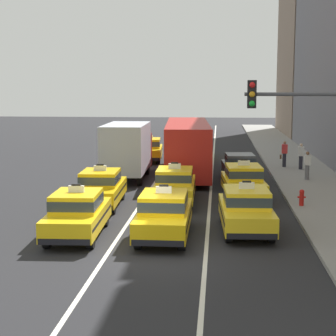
{
  "coord_description": "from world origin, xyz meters",
  "views": [
    {
      "loc": [
        1.95,
        -17.75,
        5.42
      ],
      "look_at": [
        -0.57,
        10.25,
        1.3
      ],
      "focal_mm": 59.97,
      "sensor_mm": 36.0,
      "label": 1
    }
  ],
  "objects_px": {
    "taxi_left_second": "(101,187)",
    "bus_center_third": "(187,145)",
    "pedestrian_mid_block": "(301,156)",
    "traffic_light_pole": "(311,145)",
    "sedan_right_third": "(240,167)",
    "taxi_center_nearest": "(164,214)",
    "taxi_right_nearest": "(246,209)",
    "box_truck_left_third": "(128,148)",
    "taxi_center_second": "(175,185)",
    "fire_hydrant": "(302,197)",
    "pedestrian_by_storefront": "(307,165)",
    "pedestrian_trailing": "(284,154)",
    "taxi_left_nearest": "(77,213)",
    "taxi_center_fourth": "(194,146)",
    "taxi_left_fourth": "(149,149)",
    "taxi_right_second": "(243,181)"
  },
  "relations": [
    {
      "from": "taxi_center_fourth",
      "to": "pedestrian_by_storefront",
      "type": "distance_m",
      "value": 12.68
    },
    {
      "from": "taxi_center_nearest",
      "to": "taxi_right_nearest",
      "type": "relative_size",
      "value": 0.98
    },
    {
      "from": "taxi_center_nearest",
      "to": "pedestrian_trailing",
      "type": "bearing_deg",
      "value": 70.36
    },
    {
      "from": "traffic_light_pole",
      "to": "taxi_left_nearest",
      "type": "bearing_deg",
      "value": 152.89
    },
    {
      "from": "taxi_left_fourth",
      "to": "taxi_center_second",
      "type": "bearing_deg",
      "value": -78.39
    },
    {
      "from": "taxi_left_fourth",
      "to": "sedan_right_third",
      "type": "relative_size",
      "value": 1.06
    },
    {
      "from": "taxi_center_second",
      "to": "taxi_center_fourth",
      "type": "xyz_separation_m",
      "value": [
        0.14,
        17.25,
        0.0
      ]
    },
    {
      "from": "taxi_center_nearest",
      "to": "taxi_right_second",
      "type": "bearing_deg",
      "value": 66.81
    },
    {
      "from": "pedestrian_mid_block",
      "to": "traffic_light_pole",
      "type": "bearing_deg",
      "value": -97.6
    },
    {
      "from": "pedestrian_mid_block",
      "to": "fire_hydrant",
      "type": "relative_size",
      "value": 2.27
    },
    {
      "from": "traffic_light_pole",
      "to": "taxi_right_nearest",
      "type": "bearing_deg",
      "value": 106.04
    },
    {
      "from": "taxi_right_second",
      "to": "sedan_right_third",
      "type": "relative_size",
      "value": 1.06
    },
    {
      "from": "taxi_right_nearest",
      "to": "pedestrian_trailing",
      "type": "bearing_deg",
      "value": 78.71
    },
    {
      "from": "taxi_right_nearest",
      "to": "fire_hydrant",
      "type": "bearing_deg",
      "value": 57.71
    },
    {
      "from": "pedestrian_trailing",
      "to": "pedestrian_by_storefront",
      "type": "bearing_deg",
      "value": -81.55
    },
    {
      "from": "pedestrian_mid_block",
      "to": "fire_hydrant",
      "type": "bearing_deg",
      "value": -97.86
    },
    {
      "from": "taxi_left_fourth",
      "to": "pedestrian_trailing",
      "type": "relative_size",
      "value": 2.74
    },
    {
      "from": "traffic_light_pole",
      "to": "pedestrian_by_storefront",
      "type": "bearing_deg",
      "value": 81.3
    },
    {
      "from": "pedestrian_by_storefront",
      "to": "taxi_right_nearest",
      "type": "bearing_deg",
      "value": -109.27
    },
    {
      "from": "sedan_right_third",
      "to": "fire_hydrant",
      "type": "relative_size",
      "value": 6.05
    },
    {
      "from": "taxi_left_fourth",
      "to": "taxi_center_nearest",
      "type": "bearing_deg",
      "value": -81.46
    },
    {
      "from": "bus_center_third",
      "to": "traffic_light_pole",
      "type": "xyz_separation_m",
      "value": [
        4.41,
        -18.54,
        2.0
      ]
    },
    {
      "from": "pedestrian_trailing",
      "to": "taxi_right_second",
      "type": "bearing_deg",
      "value": -106.98
    },
    {
      "from": "sedan_right_third",
      "to": "traffic_light_pole",
      "type": "bearing_deg",
      "value": -85.51
    },
    {
      "from": "taxi_left_second",
      "to": "bus_center_third",
      "type": "relative_size",
      "value": 0.41
    },
    {
      "from": "box_truck_left_third",
      "to": "bus_center_third",
      "type": "xyz_separation_m",
      "value": [
        3.39,
        1.66,
        0.04
      ]
    },
    {
      "from": "taxi_center_fourth",
      "to": "taxi_right_nearest",
      "type": "distance_m",
      "value": 22.27
    },
    {
      "from": "taxi_center_fourth",
      "to": "taxi_right_nearest",
      "type": "xyz_separation_m",
      "value": [
        2.91,
        -22.08,
        0.0
      ]
    },
    {
      "from": "pedestrian_mid_block",
      "to": "taxi_center_fourth",
      "type": "bearing_deg",
      "value": 136.73
    },
    {
      "from": "pedestrian_mid_block",
      "to": "traffic_light_pole",
      "type": "distance_m",
      "value": 20.87
    },
    {
      "from": "taxi_left_nearest",
      "to": "traffic_light_pole",
      "type": "bearing_deg",
      "value": -27.11
    },
    {
      "from": "taxi_left_fourth",
      "to": "taxi_right_nearest",
      "type": "height_order",
      "value": "same"
    },
    {
      "from": "bus_center_third",
      "to": "fire_hydrant",
      "type": "bearing_deg",
      "value": -58.71
    },
    {
      "from": "taxi_left_second",
      "to": "bus_center_third",
      "type": "bearing_deg",
      "value": 70.41
    },
    {
      "from": "sedan_right_third",
      "to": "taxi_center_second",
      "type": "bearing_deg",
      "value": -116.31
    },
    {
      "from": "taxi_center_fourth",
      "to": "taxi_left_fourth",
      "type": "bearing_deg",
      "value": -141.02
    },
    {
      "from": "taxi_left_nearest",
      "to": "taxi_right_second",
      "type": "distance_m",
      "value": 9.73
    },
    {
      "from": "taxi_left_fourth",
      "to": "sedan_right_third",
      "type": "bearing_deg",
      "value": -52.68
    },
    {
      "from": "pedestrian_by_storefront",
      "to": "pedestrian_trailing",
      "type": "xyz_separation_m",
      "value": [
        -0.73,
        4.92,
        0.05
      ]
    },
    {
      "from": "taxi_right_nearest",
      "to": "sedan_right_third",
      "type": "relative_size",
      "value": 1.05
    },
    {
      "from": "sedan_right_third",
      "to": "taxi_right_nearest",
      "type": "bearing_deg",
      "value": -90.9
    },
    {
      "from": "pedestrian_mid_block",
      "to": "pedestrian_trailing",
      "type": "bearing_deg",
      "value": 133.68
    },
    {
      "from": "traffic_light_pole",
      "to": "fire_hydrant",
      "type": "bearing_deg",
      "value": 82.7
    },
    {
      "from": "box_truck_left_third",
      "to": "taxi_center_nearest",
      "type": "bearing_deg",
      "value": -75.34
    },
    {
      "from": "box_truck_left_third",
      "to": "bus_center_third",
      "type": "height_order",
      "value": "box_truck_left_third"
    },
    {
      "from": "taxi_right_nearest",
      "to": "pedestrian_mid_block",
      "type": "xyz_separation_m",
      "value": [
        4.2,
        15.38,
        0.11
      ]
    },
    {
      "from": "taxi_left_second",
      "to": "sedan_right_third",
      "type": "bearing_deg",
      "value": 48.79
    },
    {
      "from": "pedestrian_trailing",
      "to": "taxi_left_fourth",
      "type": "bearing_deg",
      "value": 161.29
    },
    {
      "from": "taxi_center_nearest",
      "to": "taxi_center_second",
      "type": "relative_size",
      "value": 0.99
    },
    {
      "from": "taxi_center_nearest",
      "to": "traffic_light_pole",
      "type": "distance_m",
      "value": 6.66
    }
  ]
}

